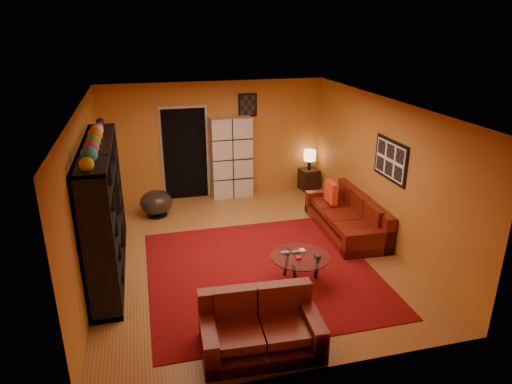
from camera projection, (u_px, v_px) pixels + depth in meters
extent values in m
plane|color=brown|center=(246.00, 252.00, 8.03)|extent=(6.00, 6.00, 0.00)
plane|color=white|center=(244.00, 104.00, 7.11)|extent=(6.00, 6.00, 0.00)
plane|color=#B87328|center=(215.00, 140.00, 10.29)|extent=(6.00, 0.00, 6.00)
plane|color=#B87328|center=(308.00, 274.00, 4.85)|extent=(6.00, 0.00, 6.00)
plane|color=#B87328|center=(86.00, 196.00, 6.99)|extent=(0.00, 6.00, 6.00)
plane|color=#B87328|center=(381.00, 171.00, 8.14)|extent=(0.00, 6.00, 6.00)
cube|color=#5B0A0E|center=(261.00, 271.00, 7.41)|extent=(3.60, 3.60, 0.01)
cube|color=black|center=(185.00, 154.00, 10.19)|extent=(0.95, 0.10, 2.04)
cube|color=black|center=(391.00, 160.00, 7.76)|extent=(0.03, 1.00, 0.70)
cube|color=black|center=(248.00, 105.00, 10.17)|extent=(0.42, 0.03, 0.52)
cube|color=black|center=(104.00, 210.00, 7.13)|extent=(0.45, 3.00, 2.10)
imported|color=black|center=(108.00, 211.00, 7.24)|extent=(0.94, 0.12, 0.54)
cube|color=#4F110A|center=(345.00, 223.00, 8.78)|extent=(0.99, 2.25, 0.32)
cube|color=#4F110A|center=(363.00, 209.00, 8.76)|extent=(0.27, 2.22, 0.85)
cube|color=#4F110A|center=(368.00, 240.00, 7.80)|extent=(0.91, 0.21, 0.62)
cube|color=#4F110A|center=(327.00, 197.00, 9.66)|extent=(0.91, 0.21, 0.62)
cube|color=#4F110A|center=(357.00, 222.00, 8.10)|extent=(0.71, 0.62, 0.12)
cube|color=#4F110A|center=(344.00, 209.00, 8.67)|extent=(0.71, 0.62, 0.12)
cube|color=#4F110A|center=(332.00, 197.00, 9.23)|extent=(0.71, 0.62, 0.12)
cube|color=#4F110A|center=(261.00, 338.00, 5.62)|extent=(1.50, 0.95, 0.32)
cube|color=#4F110A|center=(255.00, 304.00, 5.84)|extent=(1.47, 0.26, 0.85)
cube|color=#4F110A|center=(311.00, 322.00, 5.68)|extent=(0.23, 0.88, 0.62)
cube|color=#4F110A|center=(208.00, 335.00, 5.45)|extent=(0.23, 0.88, 0.62)
cube|color=#4F110A|center=(284.00, 317.00, 5.52)|extent=(0.56, 0.68, 0.12)
cube|color=#4F110A|center=(239.00, 322.00, 5.42)|extent=(0.56, 0.68, 0.12)
cube|color=#F83D1B|center=(331.00, 192.00, 9.05)|extent=(0.12, 0.42, 0.42)
cylinder|color=silver|center=(300.00, 256.00, 6.96)|extent=(0.91, 0.91, 0.02)
cylinder|color=black|center=(317.00, 267.00, 7.10)|extent=(0.05, 0.05, 0.43)
cylinder|color=black|center=(287.00, 262.00, 7.24)|extent=(0.05, 0.05, 0.43)
cylinder|color=black|center=(295.00, 278.00, 6.79)|extent=(0.05, 0.05, 0.43)
cube|color=beige|center=(231.00, 157.00, 10.31)|extent=(0.92, 0.43, 1.83)
cylinder|color=black|center=(157.00, 215.00, 9.52)|extent=(0.44, 0.44, 0.03)
cylinder|color=black|center=(157.00, 211.00, 9.49)|extent=(0.06, 0.06, 0.15)
ellipsoid|color=#3E3737|center=(156.00, 202.00, 9.42)|extent=(0.67, 0.67, 0.50)
cube|color=black|center=(309.00, 179.00, 10.94)|extent=(0.46, 0.46, 0.50)
cylinder|color=black|center=(309.00, 165.00, 10.81)|extent=(0.08, 0.08, 0.22)
cylinder|color=#FFC68C|center=(310.00, 155.00, 10.72)|extent=(0.28, 0.28, 0.24)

